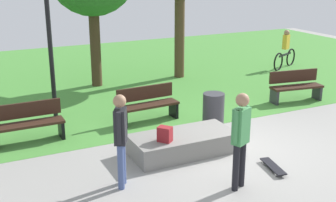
% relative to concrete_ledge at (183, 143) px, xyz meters
% --- Properties ---
extents(ground_plane, '(28.00, 28.00, 0.00)m').
position_rel_concrete_ledge_xyz_m(ground_plane, '(1.16, -0.16, -0.22)').
color(ground_plane, gray).
extents(grass_lawn, '(26.60, 12.68, 0.01)m').
position_rel_concrete_ledge_xyz_m(grass_lawn, '(1.16, 7.50, -0.22)').
color(grass_lawn, '#478C38').
rests_on(grass_lawn, ground_plane).
extents(concrete_ledge, '(2.27, 1.05, 0.44)m').
position_rel_concrete_ledge_xyz_m(concrete_ledge, '(0.00, 0.00, 0.00)').
color(concrete_ledge, gray).
rests_on(concrete_ledge, ground_plane).
extents(backpack_on_ledge, '(0.33, 0.34, 0.32)m').
position_rel_concrete_ledge_xyz_m(backpack_on_ledge, '(-0.53, -0.20, 0.38)').
color(backpack_on_ledge, maroon).
rests_on(backpack_on_ledge, concrete_ledge).
extents(skater_performing_trick, '(0.33, 0.39, 1.78)m').
position_rel_concrete_ledge_xyz_m(skater_performing_trick, '(-1.70, -0.83, 0.83)').
color(skater_performing_trick, '#3F5184').
rests_on(skater_performing_trick, ground_plane).
extents(skater_watching, '(0.40, 0.31, 1.82)m').
position_rel_concrete_ledge_xyz_m(skater_watching, '(0.19, -1.83, 0.86)').
color(skater_watching, black).
rests_on(skater_watching, ground_plane).
extents(skateboard_by_ledge, '(0.35, 0.82, 0.08)m').
position_rel_concrete_ledge_xyz_m(skateboard_by_ledge, '(1.26, -1.51, -0.16)').
color(skateboard_by_ledge, black).
rests_on(skateboard_by_ledge, ground_plane).
extents(park_bench_center_lawn, '(1.63, 0.57, 0.91)m').
position_rel_concrete_ledge_xyz_m(park_bench_center_lawn, '(0.12, 2.20, 0.26)').
color(park_bench_center_lawn, '#331E14').
rests_on(park_bench_center_lawn, ground_plane).
extents(park_bench_far_right, '(1.60, 0.48, 0.91)m').
position_rel_concrete_ledge_xyz_m(park_bench_far_right, '(-2.91, 2.12, 0.26)').
color(park_bench_far_right, '#331E14').
rests_on(park_bench_far_right, ground_plane).
extents(park_bench_near_path, '(1.65, 0.69, 0.91)m').
position_rel_concrete_ledge_xyz_m(park_bench_near_path, '(4.77, 1.89, 0.26)').
color(park_bench_near_path, '#331E14').
rests_on(park_bench_near_path, ground_plane).
extents(lamp_post, '(0.28, 0.28, 4.98)m').
position_rel_concrete_ledge_xyz_m(lamp_post, '(-2.00, 3.54, 2.74)').
color(lamp_post, black).
rests_on(lamp_post, ground_plane).
extents(trash_bin, '(0.54, 0.54, 0.87)m').
position_rel_concrete_ledge_xyz_m(trash_bin, '(1.45, 1.11, 0.21)').
color(trash_bin, '#333338').
rests_on(trash_bin, ground_plane).
extents(cyclist_on_bicycle, '(1.68, 0.81, 1.52)m').
position_rel_concrete_ledge_xyz_m(cyclist_on_bicycle, '(7.36, 5.43, 0.41)').
color(cyclist_on_bicycle, black).
rests_on(cyclist_on_bicycle, ground_plane).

